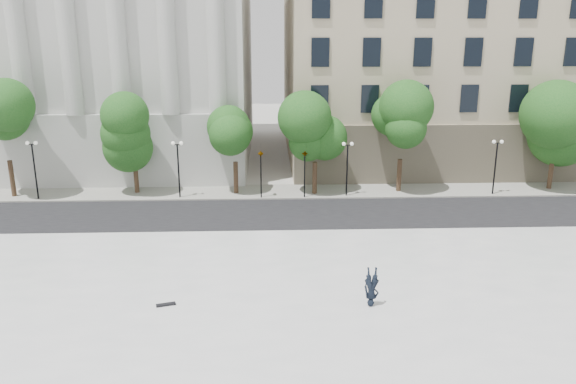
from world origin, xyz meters
The scene contains 12 objects.
ground centered at (0.00, 0.00, 0.00)m, with size 160.00×160.00×0.00m, color #B7B5AD.
plaza centered at (0.00, 3.00, 0.23)m, with size 44.00×22.00×0.45m, color white.
street centered at (0.00, 18.00, 0.01)m, with size 60.00×8.00×0.02m, color black.
far_sidewalk centered at (0.00, 24.00, 0.06)m, with size 60.00×4.00×0.12m, color gray.
building_west centered at (-17.00, 38.57, 12.89)m, with size 31.50×27.65×25.60m.
building_east centered at (20.00, 38.91, 11.14)m, with size 36.00×26.15×23.00m.
traffic_light_west centered at (-0.68, 22.30, 3.70)m, with size 0.49×1.76×4.20m.
traffic_light_east centered at (2.61, 22.30, 3.74)m, with size 0.79×1.89×4.24m.
person_lying centered at (4.40, 4.01, 0.70)m, with size 0.66×0.44×1.82m, color black.
skateboard centered at (-4.81, 4.36, 0.49)m, with size 0.86×0.22×0.09m, color black.
street_trees centered at (0.85, 23.72, 4.91)m, with size 46.44×4.96×7.55m.
lamp_posts centered at (-0.43, 22.60, 3.03)m, with size 35.66×0.28×4.53m.
Camera 1 is at (-0.18, -18.61, 12.33)m, focal length 35.00 mm.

